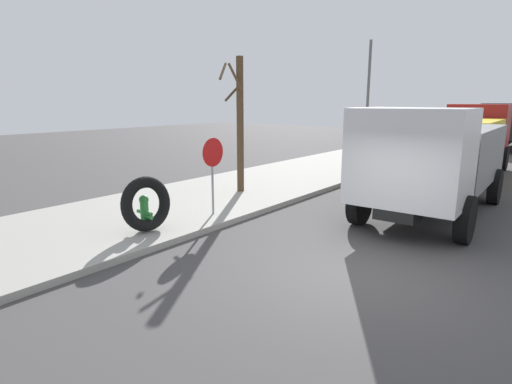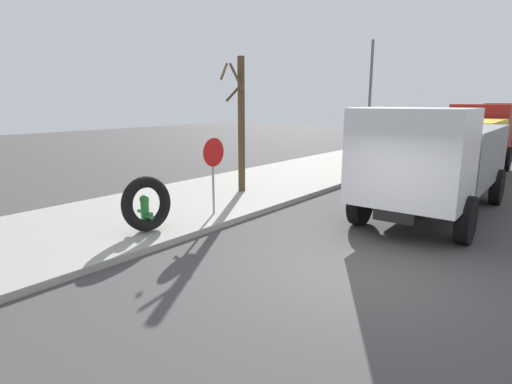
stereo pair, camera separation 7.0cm
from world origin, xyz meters
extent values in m
plane|color=#423F3F|center=(0.00, 0.00, 0.00)|extent=(80.00, 80.00, 0.00)
cube|color=#99968E|center=(0.00, 6.50, 0.07)|extent=(36.00, 5.00, 0.15)
cylinder|color=#2D8438|center=(-0.92, 5.04, 0.49)|extent=(0.19, 0.19, 0.68)
sphere|color=#2D8438|center=(-0.92, 5.04, 0.89)|extent=(0.22, 0.22, 0.22)
cylinder|color=#2D8438|center=(-0.92, 4.86, 0.57)|extent=(0.09, 0.16, 0.09)
cylinder|color=#2D8438|center=(-0.92, 5.21, 0.57)|extent=(0.09, 0.16, 0.09)
cylinder|color=#2D8438|center=(-0.92, 4.86, 0.49)|extent=(0.11, 0.16, 0.11)
torus|color=black|center=(-0.95, 4.91, 0.81)|extent=(1.32, 0.51, 1.32)
cylinder|color=gray|center=(1.12, 4.76, 1.18)|extent=(0.06, 0.06, 2.06)
cylinder|color=red|center=(1.12, 4.72, 1.83)|extent=(0.76, 0.02, 0.76)
cube|color=slate|center=(6.54, 0.25, 1.60)|extent=(4.85, 2.61, 1.60)
cube|color=silver|center=(2.94, 0.17, 1.90)|extent=(2.06, 2.54, 2.20)
cube|color=black|center=(5.44, 0.22, 0.67)|extent=(7.02, 1.06, 0.24)
cylinder|color=black|center=(3.17, -1.08, 0.55)|extent=(1.11, 0.32, 1.10)
cylinder|color=black|center=(3.11, 1.42, 0.55)|extent=(1.11, 0.32, 1.10)
cylinder|color=black|center=(7.76, -0.97, 0.55)|extent=(1.11, 0.32, 1.10)
cylinder|color=black|center=(7.71, 1.53, 0.55)|extent=(1.11, 0.32, 1.10)
cube|color=gold|center=(11.82, 0.95, 1.60)|extent=(4.87, 2.63, 1.60)
cube|color=maroon|center=(15.42, 1.05, 1.90)|extent=(2.07, 2.55, 2.20)
cube|color=black|center=(12.92, 0.98, 0.67)|extent=(7.02, 1.09, 0.24)
cylinder|color=black|center=(15.19, 2.29, 0.55)|extent=(1.11, 0.33, 1.10)
cylinder|color=black|center=(15.26, -0.21, 0.55)|extent=(1.11, 0.33, 1.10)
cylinder|color=black|center=(10.59, 2.17, 0.55)|extent=(1.11, 0.33, 1.10)
cylinder|color=black|center=(10.66, -0.33, 0.55)|extent=(1.11, 0.33, 1.10)
cube|color=#1E3899|center=(26.70, 1.07, 1.60)|extent=(4.86, 2.62, 1.60)
cube|color=black|center=(23.11, 0.98, 1.90)|extent=(2.06, 2.55, 2.20)
cube|color=black|center=(25.60, 1.04, 0.67)|extent=(7.02, 1.07, 0.24)
cylinder|color=black|center=(23.27, 2.23, 0.55)|extent=(1.11, 0.33, 1.10)
cylinder|color=black|center=(27.87, 2.34, 0.55)|extent=(1.11, 0.33, 1.10)
cylinder|color=#4C3823|center=(3.85, 6.07, 2.35)|extent=(0.23, 0.23, 4.41)
cylinder|color=#4C3823|center=(3.60, 6.05, 3.90)|extent=(0.12, 0.57, 0.86)
cylinder|color=#4C3823|center=(3.56, 6.53, 4.09)|extent=(1.00, 0.68, 0.61)
cylinder|color=#4C3823|center=(3.93, 6.40, 3.45)|extent=(0.73, 0.24, 0.65)
cylinder|color=#595B5E|center=(10.80, 4.65, 2.91)|extent=(0.12, 0.12, 5.52)
camera|label=1|loc=(-6.85, -2.89, 3.16)|focal=29.35mm
camera|label=2|loc=(-6.81, -2.95, 3.16)|focal=29.35mm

